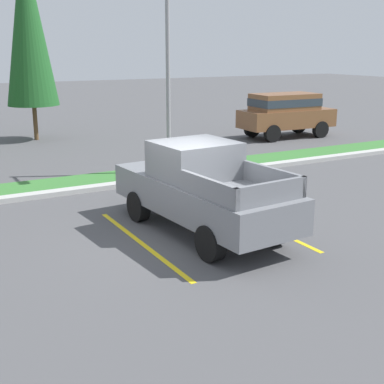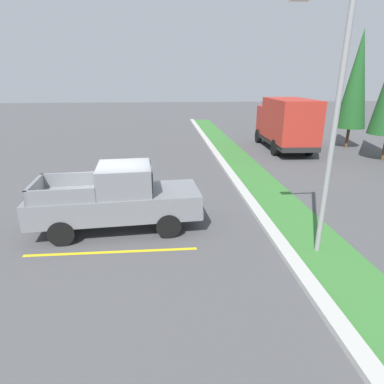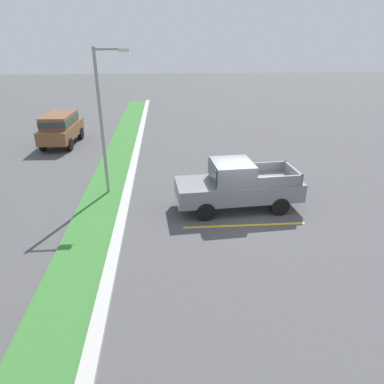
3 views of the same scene
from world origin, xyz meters
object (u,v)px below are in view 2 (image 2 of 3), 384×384
at_px(pickup_truck_main, 118,198).
at_px(cypress_tree_leftmost, 357,80).
at_px(street_light, 330,116).
at_px(cargo_truck_distant, 286,123).

distance_m(pickup_truck_main, cypress_tree_leftmost, 19.07).
bearing_deg(cypress_tree_leftmost, street_light, -32.29).
xyz_separation_m(cargo_truck_distant, street_light, (13.55, -4.11, 1.89)).
relative_size(cargo_truck_distant, cypress_tree_leftmost, 0.90).
relative_size(cargo_truck_distant, street_light, 1.08).
bearing_deg(pickup_truck_main, cypress_tree_leftmost, 129.85).
height_order(cargo_truck_distant, street_light, street_light).
height_order(street_light, cypress_tree_leftmost, cypress_tree_leftmost).
xyz_separation_m(street_light, cypress_tree_leftmost, (-14.04, 8.87, 0.77)).
distance_m(pickup_truck_main, street_light, 6.47).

